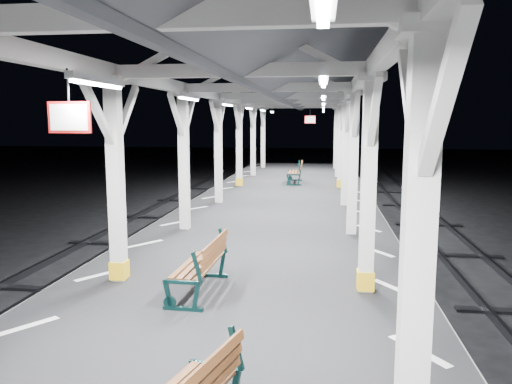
# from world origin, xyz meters

# --- Properties ---
(platform) EXTENTS (6.00, 50.00, 1.00)m
(platform) POSITION_xyz_m (0.00, 0.00, 0.50)
(platform) COLOR black
(platform) RESTS_ON ground
(hazard_stripes_left) EXTENTS (1.00, 48.00, 0.01)m
(hazard_stripes_left) POSITION_xyz_m (-2.45, 0.00, 1.00)
(hazard_stripes_left) COLOR silver
(hazard_stripes_left) RESTS_ON platform
(hazard_stripes_right) EXTENTS (1.00, 48.00, 0.01)m
(hazard_stripes_right) POSITION_xyz_m (2.45, 0.00, 1.00)
(hazard_stripes_right) COLOR silver
(hazard_stripes_right) RESTS_ON platform
(canopy) EXTENTS (5.40, 49.00, 4.65)m
(canopy) POSITION_xyz_m (0.00, -0.02, 4.56)
(canopy) COLOR silver
(canopy) RESTS_ON platform
(bench_mid) EXTENTS (0.65, 1.61, 0.86)m
(bench_mid) POSITION_xyz_m (-0.46, 1.59, 1.46)
(bench_mid) COLOR black
(bench_mid) RESTS_ON platform
(bench_far) EXTENTS (0.69, 1.72, 0.92)m
(bench_far) POSITION_xyz_m (0.24, 15.32, 1.49)
(bench_far) COLOR black
(bench_far) RESTS_ON platform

